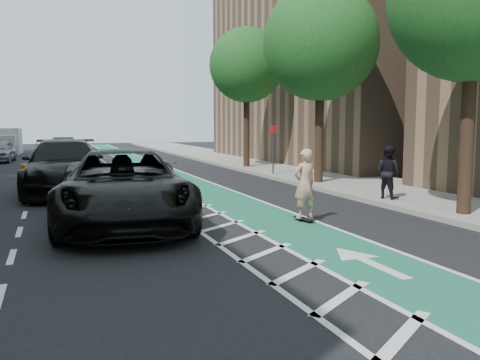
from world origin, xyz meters
name	(u,v)px	position (x,y,z in m)	size (l,w,h in m)	color
ground	(176,244)	(0.00, 0.00, 0.00)	(120.00, 120.00, 0.00)	black
bike_lane	(192,185)	(3.00, 10.00, 0.01)	(2.00, 90.00, 0.01)	#1B5E41
buffer_strip	(156,186)	(1.50, 10.00, 0.01)	(1.40, 90.00, 0.01)	silver
sidewalk_right	(328,178)	(9.50, 10.00, 0.07)	(5.00, 90.00, 0.15)	gray
curb_right	(280,180)	(7.05, 10.00, 0.08)	(0.12, 90.00, 0.16)	gray
building_right_far	(360,21)	(17.50, 20.00, 9.50)	(14.00, 22.00, 19.00)	#84664C
tree_r_c	(321,43)	(7.90, 8.00, 5.77)	(4.20, 4.20, 7.90)	#382619
tree_r_d	(249,65)	(7.90, 16.00, 5.77)	(4.20, 4.20, 7.90)	#382619
sign_post	(273,149)	(7.60, 12.00, 1.35)	(0.35, 0.08, 2.47)	#4C4C4C
skateboard	(304,219)	(3.70, 1.23, 0.08)	(0.31, 0.73, 0.10)	black
skateboarder	(305,184)	(3.70, 1.23, 1.00)	(0.66, 0.43, 1.81)	tan
suv_near	(123,187)	(-0.75, 2.51, 0.95)	(3.15, 6.83, 1.90)	black
suv_far	(64,166)	(-2.01, 9.33, 0.98)	(2.75, 6.76, 1.96)	black
car_grey	(64,146)	(-1.56, 33.48, 0.73)	(1.55, 4.45, 1.47)	#545358
pedestrian	(388,172)	(7.70, 3.14, 1.00)	(0.82, 0.64, 1.70)	black
box_truck	(4,142)	(-6.19, 36.23, 1.01)	(2.52, 5.32, 2.19)	silver
barrel_a	(49,186)	(-2.56, 7.47, 0.47)	(0.73, 0.73, 1.00)	orange
barrel_b	(29,177)	(-3.31, 10.86, 0.47)	(0.73, 0.73, 0.99)	#FF630D
barrel_c	(53,164)	(-2.40, 17.93, 0.42)	(0.65, 0.65, 0.89)	#DA420B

